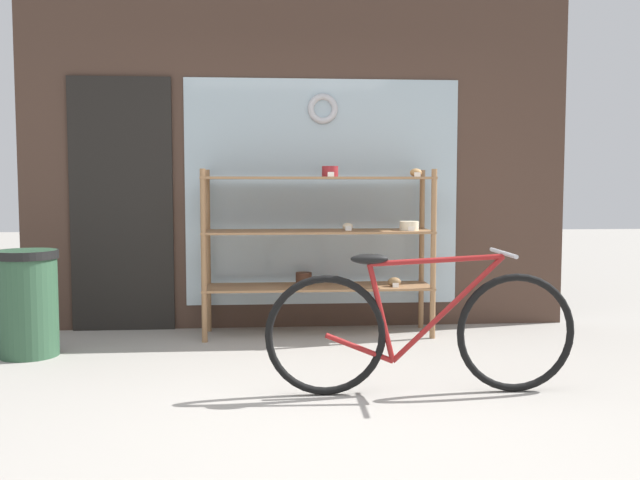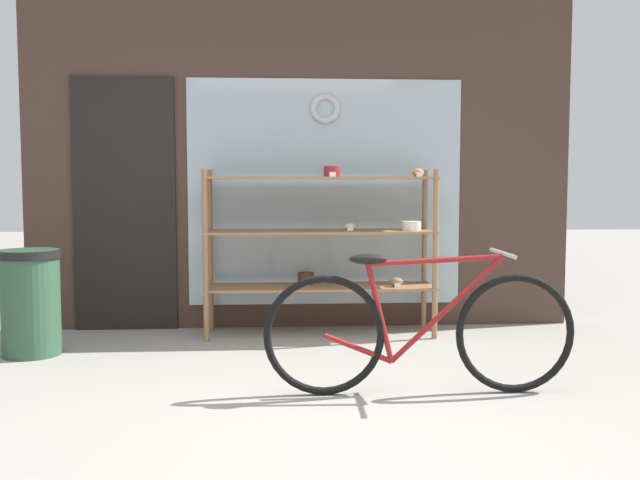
# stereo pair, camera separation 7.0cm
# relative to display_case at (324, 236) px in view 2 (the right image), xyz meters

# --- Properties ---
(ground_plane) EXTENTS (30.00, 30.00, 0.00)m
(ground_plane) POSITION_rel_display_case_xyz_m (-0.17, -2.16, -0.81)
(ground_plane) COLOR gray
(storefront_facade) EXTENTS (4.62, 0.13, 3.79)m
(storefront_facade) POSITION_rel_display_case_xyz_m (-0.21, 0.37, 1.02)
(storefront_facade) COLOR #473328
(storefront_facade) RESTS_ON ground_plane
(display_case) EXTENTS (1.84, 0.46, 1.36)m
(display_case) POSITION_rel_display_case_xyz_m (0.00, 0.00, 0.00)
(display_case) COLOR #8E6642
(display_case) RESTS_ON ground_plane
(bicycle) EXTENTS (1.82, 0.46, 0.84)m
(bicycle) POSITION_rel_display_case_xyz_m (0.44, -1.66, -0.43)
(bicycle) COLOR black
(bicycle) RESTS_ON ground_plane
(trash_bin) EXTENTS (0.43, 0.43, 0.76)m
(trash_bin) POSITION_rel_display_case_xyz_m (-2.14, -0.55, -0.40)
(trash_bin) COLOR #2D5138
(trash_bin) RESTS_ON ground_plane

